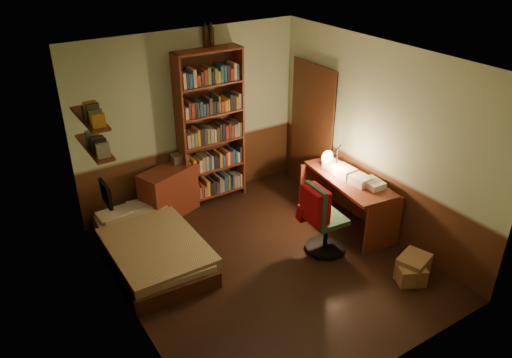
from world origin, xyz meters
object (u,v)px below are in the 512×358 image
cardboard_box_a (413,267)px  cardboard_box_b (411,274)px  mini_stereo (180,158)px  desk (347,202)px  bed (150,239)px  dresser (169,192)px  office_chair (327,218)px  bookshelf (211,128)px  desk_lamp (337,152)px

cardboard_box_a → cardboard_box_b: bearing=-148.5°
mini_stereo → cardboard_box_a: bearing=-61.0°
mini_stereo → desk: 2.49m
bed → dresser: 1.09m
cardboard_box_b → bed: bearing=138.7°
dresser → mini_stereo: mini_stereo is taller
dresser → mini_stereo: (0.26, 0.12, 0.43)m
mini_stereo → office_chair: bearing=-61.3°
bookshelf → bed: bearing=-145.0°
bed → cardboard_box_a: 3.29m
desk → cardboard_box_a: desk is taller
bed → dresser: (0.65, 0.87, 0.08)m
bed → dresser: bearing=56.1°
bookshelf → desk_lamp: 1.89m
dresser → desk_lamp: desk_lamp is taller
dresser → desk: (1.98, -1.64, 0.02)m
cardboard_box_a → cardboard_box_b: cardboard_box_a is taller
desk_lamp → mini_stereo: bearing=148.4°
desk → desk_lamp: 0.72m
cardboard_box_b → cardboard_box_a: bearing=31.5°
bookshelf → cardboard_box_a: bookshelf is taller
desk → cardboard_box_a: size_ratio=3.66×
office_chair → cardboard_box_b: size_ratio=3.03×
mini_stereo → cardboard_box_b: size_ratio=0.73×
bed → office_chair: office_chair is taller
dresser → desk: 2.57m
desk_lamp → cardboard_box_a: 1.81m
desk_lamp → cardboard_box_b: bearing=-85.2°
desk_lamp → cardboard_box_a: bearing=-81.7°
mini_stereo → cardboard_box_a: size_ratio=0.60×
office_chair → desk: bearing=30.4°
office_chair → cardboard_box_b: bearing=-63.3°
bookshelf → desk_lamp: bearing=-50.3°
bookshelf → desk_lamp: (1.17, -1.48, -0.10)m
mini_stereo → desk: size_ratio=0.17×
dresser → cardboard_box_a: 3.51m
desk_lamp → cardboard_box_a: desk_lamp is taller
mini_stereo → desk: mini_stereo is taller
desk_lamp → office_chair: 1.00m
bed → cardboard_box_a: (2.54, -2.08, -0.14)m
mini_stereo → bookshelf: bearing=-3.4°
mini_stereo → cardboard_box_b: (1.53, -3.14, -0.68)m
bookshelf → desk_lamp: size_ratio=3.95×
cardboard_box_a → bed: bearing=140.7°
bookshelf → desk: (1.20, -1.72, -0.78)m
bed → cardboard_box_b: bearing=-38.4°
desk → bed: bearing=170.5°
bookshelf → desk_lamp: bookshelf is taller
desk → cardboard_box_a: (-0.09, -1.32, -0.24)m
desk → cardboard_box_b: desk is taller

